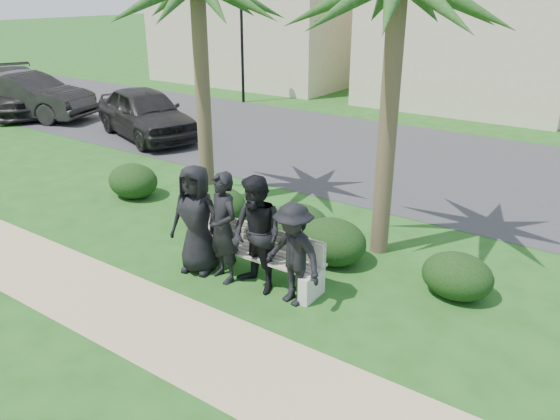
# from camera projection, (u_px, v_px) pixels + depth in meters

# --- Properties ---
(ground) EXTENTS (160.00, 160.00, 0.00)m
(ground) POSITION_uv_depth(u_px,v_px,m) (218.00, 269.00, 9.51)
(ground) COLOR #1E4D16
(ground) RESTS_ON ground
(footpath) EXTENTS (30.00, 1.60, 0.01)m
(footpath) POSITION_uv_depth(u_px,v_px,m) (138.00, 316.00, 8.14)
(footpath) COLOR tan
(footpath) RESTS_ON ground
(asphalt_street) EXTENTS (160.00, 8.00, 0.01)m
(asphalt_street) POSITION_uv_depth(u_px,v_px,m) (403.00, 159.00, 15.57)
(asphalt_street) COLOR #2D2D30
(asphalt_street) RESTS_ON ground
(stucco_bldg_left) EXTENTS (10.40, 8.40, 7.30)m
(stucco_bldg_left) POSITION_uv_depth(u_px,v_px,m) (269.00, 6.00, 28.15)
(stucco_bldg_left) COLOR #BFB58F
(stucco_bldg_left) RESTS_ON ground
(stucco_bldg_right) EXTENTS (8.40, 8.40, 7.30)m
(stucco_bldg_right) POSITION_uv_depth(u_px,v_px,m) (486.00, 11.00, 22.30)
(stucco_bldg_right) COLOR #BFB58F
(stucco_bldg_right) RESTS_ON ground
(street_lamp) EXTENTS (0.36, 0.36, 4.29)m
(street_lamp) POSITION_uv_depth(u_px,v_px,m) (242.00, 30.00, 22.28)
(street_lamp) COLOR black
(street_lamp) RESTS_ON ground
(park_bench) EXTENTS (2.47, 0.62, 0.86)m
(park_bench) POSITION_uv_depth(u_px,v_px,m) (254.00, 257.00, 9.08)
(park_bench) COLOR gray
(park_bench) RESTS_ON ground
(man_a) EXTENTS (1.03, 0.79, 1.89)m
(man_a) POSITION_uv_depth(u_px,v_px,m) (196.00, 219.00, 9.12)
(man_a) COLOR black
(man_a) RESTS_ON ground
(man_b) EXTENTS (0.79, 0.64, 1.87)m
(man_b) POSITION_uv_depth(u_px,v_px,m) (223.00, 228.00, 8.83)
(man_b) COLOR black
(man_b) RESTS_ON ground
(man_c) EXTENTS (1.07, 0.92, 1.91)m
(man_c) POSITION_uv_depth(u_px,v_px,m) (257.00, 235.00, 8.52)
(man_c) COLOR black
(man_c) RESTS_ON ground
(man_d) EXTENTS (1.16, 0.80, 1.65)m
(man_d) POSITION_uv_depth(u_px,v_px,m) (293.00, 254.00, 8.20)
(man_d) COLOR black
(man_d) RESTS_ON ground
(hedge_a) EXTENTS (1.23, 1.02, 0.80)m
(hedge_a) POSITION_uv_depth(u_px,v_px,m) (133.00, 180.00, 12.67)
(hedge_a) COLOR black
(hedge_a) RESTS_ON ground
(hedge_b) EXTENTS (1.30, 1.08, 0.85)m
(hedge_b) POSITION_uv_depth(u_px,v_px,m) (217.00, 205.00, 11.14)
(hedge_b) COLOR black
(hedge_b) RESTS_ON ground
(hedge_c) EXTENTS (1.23, 1.01, 0.80)m
(hedge_c) POSITION_uv_depth(u_px,v_px,m) (209.00, 208.00, 11.06)
(hedge_c) COLOR black
(hedge_c) RESTS_ON ground
(hedge_d) EXTENTS (1.23, 1.01, 0.80)m
(hedge_d) POSITION_uv_depth(u_px,v_px,m) (298.00, 224.00, 10.32)
(hedge_d) COLOR black
(hedge_d) RESTS_ON ground
(hedge_e) EXTENTS (1.26, 1.04, 0.82)m
(hedge_e) POSITION_uv_depth(u_px,v_px,m) (332.00, 240.00, 9.62)
(hedge_e) COLOR black
(hedge_e) RESTS_ON ground
(hedge_f) EXTENTS (1.12, 0.92, 0.73)m
(hedge_f) POSITION_uv_depth(u_px,v_px,m) (457.00, 275.00, 8.56)
(hedge_f) COLOR black
(hedge_f) RESTS_ON ground
(car_a) EXTENTS (5.06, 3.32, 1.60)m
(car_a) POSITION_uv_depth(u_px,v_px,m) (146.00, 113.00, 17.60)
(car_a) COLOR black
(car_a) RESTS_ON ground
(car_b) EXTENTS (5.35, 3.21, 1.67)m
(car_b) POSITION_uv_depth(u_px,v_px,m) (27.00, 96.00, 20.15)
(car_b) COLOR black
(car_b) RESTS_ON ground
(car_c) EXTENTS (6.08, 4.38, 1.64)m
(car_c) POSITION_uv_depth(u_px,v_px,m) (16.00, 91.00, 21.32)
(car_c) COLOR black
(car_c) RESTS_ON ground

